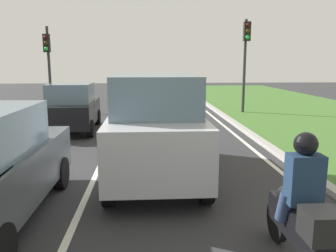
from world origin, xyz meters
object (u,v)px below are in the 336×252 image
Objects in this scene: car_suv_ahead at (155,126)px; car_hatchback_far at (73,107)px; motorcycle at (301,228)px; traffic_light_near_right at (246,49)px; traffic_light_overhead_left at (48,56)px; rider_person at (303,178)px.

car_suv_ahead is 6.21m from car_hatchback_far.
motorcycle is (1.65, -3.66, -0.60)m from car_suv_ahead.
traffic_light_overhead_left is at bearing 171.85° from traffic_light_near_right.
car_suv_ahead reaches higher than car_hatchback_far.
car_hatchback_far is 1.98× the size of motorcycle.
traffic_light_overhead_left reaches higher than rider_person.
traffic_light_overhead_left is at bearing 110.65° from car_hatchback_far.
rider_person reaches higher than motorcycle.
rider_person is at bearing 89.16° from motorcycle.
car_suv_ahead is 3.87× the size of rider_person.
car_suv_ahead is 1.20× the size of car_hatchback_far.
car_suv_ahead is 10.73m from traffic_light_near_right.
traffic_light_near_right is 9.95m from traffic_light_overhead_left.
rider_person is at bearing -64.76° from traffic_light_overhead_left.
car_hatchback_far is 0.82× the size of traffic_light_near_right.
traffic_light_overhead_left reaches higher than car_suv_ahead.
traffic_light_overhead_left is (-2.25, 5.39, 1.97)m from car_hatchback_far.
traffic_light_overhead_left is (-6.83, 14.48, 1.66)m from rider_person.
rider_person is (4.58, -9.09, 0.31)m from car_hatchback_far.
car_hatchback_far is (-2.92, 5.48, -0.28)m from car_suv_ahead.
rider_person is (1.66, -3.62, 0.02)m from car_suv_ahead.
traffic_light_overhead_left is (-9.84, 1.41, -0.30)m from traffic_light_near_right.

